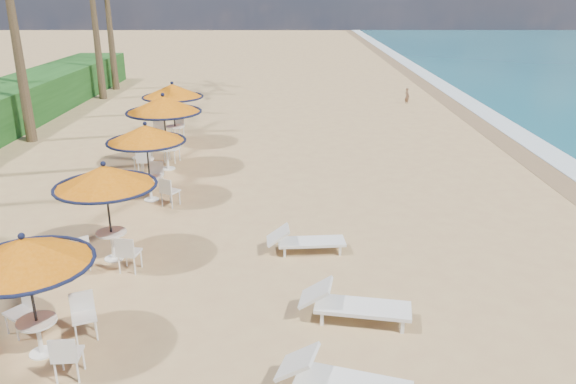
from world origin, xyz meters
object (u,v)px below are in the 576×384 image
object	(u,v)px
station_0	(30,267)
lounger_near	(339,379)
station_2	(148,141)
station_4	(172,96)
station_1	(105,187)
station_3	(162,114)
lounger_far	(303,240)
lounger_mid	(351,304)

from	to	relation	value
station_0	lounger_near	size ratio (longest dim) A/B	1.06
station_2	station_4	size ratio (longest dim) A/B	0.94
station_1	station_3	distance (m)	7.00
station_0	lounger_far	world-z (taller)	station_0
station_3	station_0	bearing A→B (deg)	-89.48
station_1	lounger_mid	xyz separation A→B (m)	(5.26, -2.47, -1.46)
station_2	lounger_near	size ratio (longest dim) A/B	1.11
station_0	lounger_mid	size ratio (longest dim) A/B	1.05
station_3	lounger_far	xyz separation A→B (m)	(4.65, -6.55, -1.64)
station_1	lounger_mid	world-z (taller)	station_1
station_1	station_3	world-z (taller)	station_3
station_1	station_4	bearing A→B (deg)	93.19
station_1	station_2	xyz separation A→B (m)	(0.01, 3.98, 0.00)
station_3	lounger_mid	xyz separation A→B (m)	(5.49, -9.47, -1.60)
station_2	station_3	bearing A→B (deg)	94.52
station_0	lounger_near	world-z (taller)	station_0
station_1	station_3	xyz separation A→B (m)	(-0.23, 6.99, 0.13)
station_4	lounger_far	bearing A→B (deg)	-63.51
station_2	station_3	world-z (taller)	station_3
station_2	station_4	xyz separation A→B (m)	(-0.59, 6.51, 0.11)
station_0	station_3	size ratio (longest dim) A/B	0.85
station_0	station_1	world-z (taller)	station_1
station_2	lounger_near	world-z (taller)	station_2
lounger_mid	lounger_far	distance (m)	3.04
lounger_mid	lounger_near	bearing A→B (deg)	-90.71
station_4	station_0	bearing A→B (deg)	-88.17
station_2	lounger_far	distance (m)	5.85
station_1	lounger_far	size ratio (longest dim) A/B	1.25
station_2	lounger_far	bearing A→B (deg)	-38.64
station_1	lounger_mid	size ratio (longest dim) A/B	1.10
station_2	lounger_near	distance (m)	9.99
lounger_far	lounger_mid	bearing A→B (deg)	-78.53
station_2	lounger_near	bearing A→B (deg)	-60.62
lounger_mid	lounger_far	size ratio (longest dim) A/B	1.14
station_1	lounger_mid	distance (m)	5.99
station_2	lounger_mid	size ratio (longest dim) A/B	1.10
station_3	station_4	distance (m)	3.51
station_0	station_4	xyz separation A→B (m)	(-0.45, 14.00, 0.26)
station_1	lounger_far	bearing A→B (deg)	5.79
station_3	lounger_far	size ratio (longest dim) A/B	1.40
station_1	station_3	size ratio (longest dim) A/B	0.89
station_4	station_2	bearing A→B (deg)	-84.82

